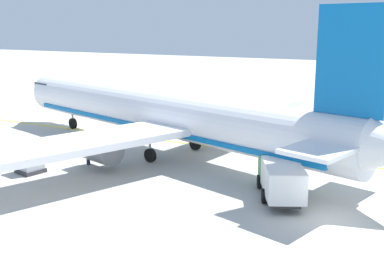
% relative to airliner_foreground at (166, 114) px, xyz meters
% --- Properties ---
extents(airliner_foreground, '(34.14, 40.85, 11.90)m').
position_rel_airliner_foreground_xyz_m(airliner_foreground, '(0.00, 0.00, 0.00)').
color(airliner_foreground, white).
rests_on(airliner_foreground, ground).
extents(service_truck_fuel, '(5.68, 5.80, 2.40)m').
position_rel_airliner_foreground_xyz_m(service_truck_fuel, '(9.87, -12.89, -1.99)').
color(service_truck_fuel, '#2659A5').
rests_on(service_truck_fuel, ground).
extents(service_truck_catering, '(6.37, 4.56, 2.44)m').
position_rel_airliner_foreground_xyz_m(service_truck_catering, '(-5.76, -11.68, -1.97)').
color(service_truck_catering, '#338C3F').
rests_on(service_truck_catering, ground).
extents(cargo_container_near, '(2.01, 2.01, 1.93)m').
position_rel_airliner_foreground_xyz_m(cargo_container_near, '(-9.12, 6.28, -2.48)').
color(cargo_container_near, '#333338').
rests_on(cargo_container_near, ground).
extents(crew_loader_left, '(0.24, 0.63, 1.74)m').
position_rel_airliner_foreground_xyz_m(crew_loader_left, '(-5.61, 3.73, -2.36)').
color(crew_loader_left, '#191E33').
rests_on(crew_loader_left, ground).
extents(apron_guide_line, '(0.30, 60.00, 0.01)m').
position_rel_airliner_foreground_xyz_m(apron_guide_line, '(3.83, -4.45, -3.39)').
color(apron_guide_line, yellow).
rests_on(apron_guide_line, ground).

